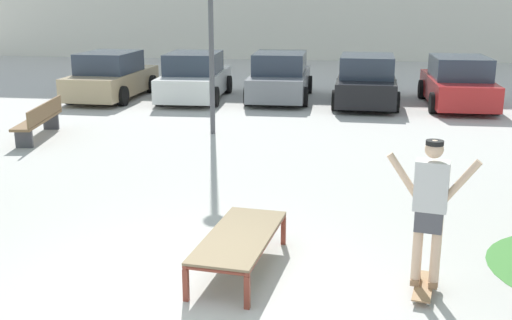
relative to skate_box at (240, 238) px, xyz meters
name	(u,v)px	position (x,y,z in m)	size (l,w,h in m)	color
ground_plane	(190,295)	(-0.45, -0.74, -0.41)	(120.00, 120.00, 0.00)	#B7B5AD
skate_box	(240,238)	(0.00, 0.00, 0.00)	(0.99, 1.98, 0.46)	brown
skateboard	(424,286)	(2.17, -0.32, -0.34)	(0.36, 0.82, 0.09)	#9E754C
skater	(430,204)	(2.17, -0.32, 0.66)	(0.99, 0.34, 1.69)	beige
car_tan	(112,77)	(-6.14, 12.20, 0.28)	(2.06, 4.27, 1.50)	tan
car_white	(195,78)	(-3.44, 12.38, 0.28)	(1.99, 4.24, 1.50)	silver
car_grey	(280,78)	(-0.74, 12.74, 0.28)	(1.92, 4.20, 1.50)	slate
car_black	(366,82)	(1.95, 12.21, 0.28)	(2.05, 4.27, 1.50)	black
car_red	(458,83)	(4.65, 12.17, 0.28)	(1.92, 4.20, 1.50)	red
park_bench	(40,119)	(-5.78, 6.49, 0.03)	(0.78, 2.44, 0.83)	brown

